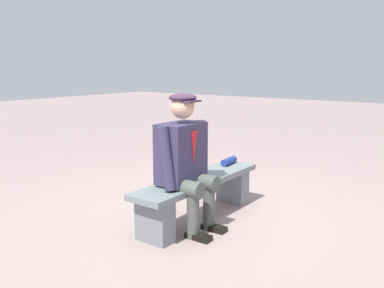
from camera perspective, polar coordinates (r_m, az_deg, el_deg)
ground_plane at (r=4.17m, az=0.93°, el=-10.34°), size 30.00×30.00×0.00m
bench at (r=4.07m, az=0.94°, el=-6.62°), size 1.65×0.38×0.43m
seated_man at (r=3.72m, az=-0.97°, el=-1.80°), size 0.62×0.55×1.26m
rolled_magazine at (r=4.56m, az=5.13°, el=-2.38°), size 0.26×0.10×0.08m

